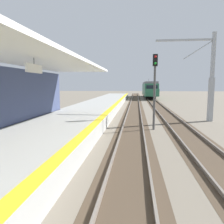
# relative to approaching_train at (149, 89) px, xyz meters

# --- Properties ---
(station_platform) EXTENTS (5.00, 80.00, 0.91)m
(station_platform) POSITION_rel_approaching_train_xyz_m (-7.80, -37.33, -1.73)
(station_platform) COLOR #A8A8A3
(station_platform) RESTS_ON ground
(track_pair_nearest_platform) EXTENTS (2.34, 120.00, 0.16)m
(track_pair_nearest_platform) POSITION_rel_approaching_train_xyz_m (-3.40, -33.33, -2.13)
(track_pair_nearest_platform) COLOR #4C3D2D
(track_pair_nearest_platform) RESTS_ON ground
(track_pair_middle) EXTENTS (2.34, 120.00, 0.16)m
(track_pair_middle) POSITION_rel_approaching_train_xyz_m (-0.00, -33.33, -2.13)
(track_pair_middle) COLOR #4C3D2D
(track_pair_middle) RESTS_ON ground
(approaching_train) EXTENTS (2.93, 19.60, 4.76)m
(approaching_train) POSITION_rel_approaching_train_xyz_m (0.00, 0.00, 0.00)
(approaching_train) COLOR #286647
(approaching_train) RESTS_ON ground
(rail_signal_post) EXTENTS (0.32, 0.34, 5.20)m
(rail_signal_post) POSITION_rel_approaching_train_xyz_m (-1.94, -38.53, 1.02)
(rail_signal_post) COLOR #4C4C4C
(rail_signal_post) RESTS_ON ground
(catenary_pylon_far_side) EXTENTS (5.00, 0.40, 7.50)m
(catenary_pylon_far_side) POSITION_rel_approaching_train_xyz_m (2.89, -34.37, 1.43)
(catenary_pylon_far_side) COLOR #9EA3A8
(catenary_pylon_far_side) RESTS_ON ground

